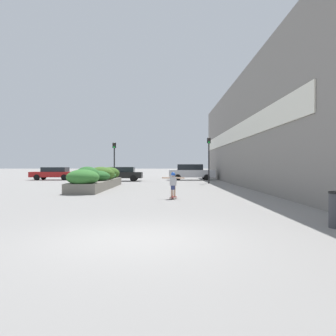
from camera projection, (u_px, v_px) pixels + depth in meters
name	position (u px, v px, depth m)	size (l,w,h in m)	color
ground_plane	(134.00, 239.00, 6.74)	(300.00, 300.00, 0.00)	gray
building_wall_right	(254.00, 126.00, 21.09)	(0.67, 42.67, 8.14)	gray
planter_box	(98.00, 179.00, 21.39)	(1.88, 9.72, 1.45)	slate
skateboard	(173.00, 197.00, 14.86)	(0.34, 0.62, 0.09)	maroon
skateboarder	(173.00, 182.00, 14.86)	(1.03, 0.30, 1.12)	tan
car_leftmost	(122.00, 174.00, 31.82)	(4.09, 1.94, 1.37)	black
car_center_left	(191.00, 172.00, 34.04)	(4.73, 1.85, 1.64)	#BCBCC1
car_center_right	(283.00, 173.00, 31.56)	(4.05, 2.07, 1.43)	maroon
car_rightmost	(54.00, 173.00, 34.34)	(4.53, 2.02, 1.33)	maroon
traffic_light_left	(114.00, 156.00, 28.04)	(0.28, 0.30, 3.47)	black
traffic_light_right	(209.00, 153.00, 27.46)	(0.28, 0.30, 3.84)	black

